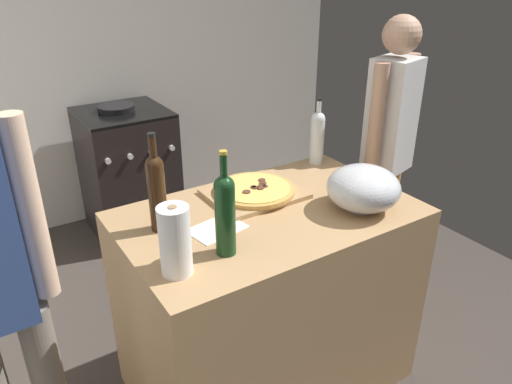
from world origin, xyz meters
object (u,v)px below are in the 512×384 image
stove (129,172)px  wine_bottle_dark (225,211)px  wine_bottle_green (317,135)px  person_in_red (388,146)px  mixing_bowl (363,188)px  wine_bottle_clear (157,189)px  paper_towel_roll (175,241)px  pizza (255,189)px

stove → wine_bottle_dark: bearing=-98.2°
wine_bottle_green → person_in_red: bearing=-7.6°
mixing_bowl → wine_bottle_green: wine_bottle_green is taller
wine_bottle_green → wine_bottle_clear: bearing=-167.8°
wine_bottle_clear → stove: bearing=76.1°
wine_bottle_clear → paper_towel_roll: bearing=-102.2°
pizza → mixing_bowl: 0.47m
paper_towel_roll → wine_bottle_dark: (0.20, 0.02, 0.04)m
wine_bottle_green → wine_bottle_dark: (-0.80, -0.49, 0.02)m
wine_bottle_dark → person_in_red: 1.34m
mixing_bowl → stove: mixing_bowl is taller
mixing_bowl → wine_bottle_clear: (-0.77, 0.29, 0.08)m
paper_towel_roll → wine_bottle_dark: wine_bottle_dark is taller
wine_bottle_green → stove: wine_bottle_green is taller
pizza → paper_towel_roll: paper_towel_roll is taller
pizza → paper_towel_roll: size_ratio=1.44×
stove → wine_bottle_clear: bearing=-103.9°
mixing_bowl → wine_bottle_dark: (-0.64, 0.01, 0.07)m
pizza → stove: bearing=92.0°
pizza → wine_bottle_dark: bearing=-135.2°
wine_bottle_dark → person_in_red: (1.26, 0.42, -0.15)m
wine_bottle_green → stove: (-0.53, 1.44, -0.60)m
mixing_bowl → wine_bottle_dark: size_ratio=0.79×
wine_bottle_clear → person_in_red: person_in_red is taller
wine_bottle_green → wine_bottle_dark: bearing=-148.8°
pizza → wine_bottle_green: bearing=18.3°
pizza → person_in_red: bearing=5.9°
wine_bottle_clear → stove: size_ratio=0.41×
paper_towel_roll → wine_bottle_green: wine_bottle_green is taller
mixing_bowl → wine_bottle_dark: 0.65m
paper_towel_roll → person_in_red: bearing=16.9°
wine_bottle_green → wine_bottle_clear: wine_bottle_clear is taller
mixing_bowl → stove: size_ratio=0.32×
stove → person_in_red: 1.86m
pizza → person_in_red: person_in_red is taller
stove → paper_towel_roll: bearing=-103.6°
paper_towel_roll → person_in_red: size_ratio=0.15×
pizza → wine_bottle_green: 0.51m
wine_bottle_dark → stove: bearing=81.8°
mixing_bowl → wine_bottle_dark: wine_bottle_dark is taller
mixing_bowl → person_in_red: bearing=35.3°
mixing_bowl → paper_towel_roll: 0.84m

